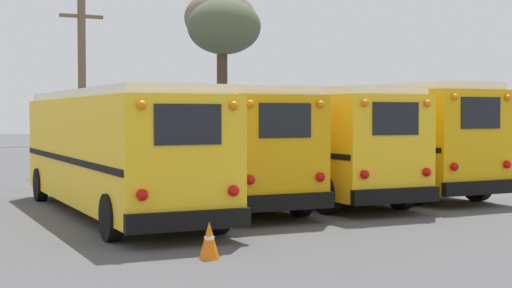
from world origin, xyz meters
TOP-DOWN VIEW (x-y plane):
  - ground_plane at (0.00, 0.00)m, footprint 160.00×160.00m
  - school_bus_0 at (-4.44, -1.09)m, footprint 2.80×10.67m
  - school_bus_1 at (-1.48, 0.57)m, footprint 2.73×10.74m
  - school_bus_2 at (1.48, -0.13)m, footprint 2.75×9.43m
  - school_bus_3 at (4.44, 0.50)m, footprint 2.70×9.52m
  - utility_pole at (-1.75, 12.40)m, footprint 1.80×0.33m
  - bare_tree_0 at (7.98, 19.48)m, footprint 4.05×4.05m
  - bare_tree_1 at (8.84, 21.91)m, footprint 4.16×4.16m
  - fence_line at (-0.00, 6.95)m, footprint 16.94×0.06m
  - traffic_cone at (-4.73, -7.53)m, footprint 0.36×0.36m

SIDE VIEW (x-z plane):
  - ground_plane at x=0.00m, z-range 0.00..0.00m
  - traffic_cone at x=-4.73m, z-range 0.00..0.65m
  - fence_line at x=0.00m, z-range 0.27..1.69m
  - school_bus_0 at x=-4.44m, z-range 0.13..3.19m
  - school_bus_1 at x=-1.48m, z-range 0.14..3.26m
  - school_bus_2 at x=1.48m, z-range 0.14..3.30m
  - school_bus_3 at x=4.44m, z-range 0.15..3.48m
  - utility_pole at x=-1.75m, z-range 0.12..7.52m
  - bare_tree_0 at x=7.98m, z-range 2.81..11.60m
  - bare_tree_1 at x=8.84m, z-range 3.17..12.79m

